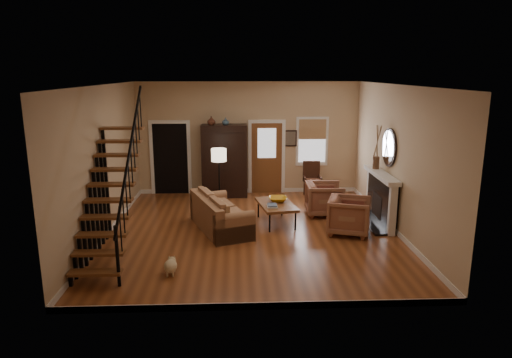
{
  "coord_description": "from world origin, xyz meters",
  "views": [
    {
      "loc": [
        -0.34,
        -9.87,
        3.59
      ],
      "look_at": [
        0.1,
        0.4,
        1.15
      ],
      "focal_mm": 32.0,
      "sensor_mm": 36.0,
      "label": 1
    }
  ],
  "objects_px": {
    "coffee_table": "(276,213)",
    "armchair_left": "(349,216)",
    "sofa": "(221,213)",
    "armoire": "(224,161)",
    "floor_lamp": "(219,181)",
    "armchair_right": "(324,199)",
    "side_chair": "(312,180)"
  },
  "relations": [
    {
      "from": "coffee_table",
      "to": "armoire",
      "type": "bearing_deg",
      "value": 116.75
    },
    {
      "from": "coffee_table",
      "to": "armchair_left",
      "type": "distance_m",
      "value": 1.77
    },
    {
      "from": "sofa",
      "to": "armchair_left",
      "type": "height_order",
      "value": "armchair_left"
    },
    {
      "from": "armoire",
      "to": "armchair_left",
      "type": "height_order",
      "value": "armoire"
    },
    {
      "from": "sofa",
      "to": "armoire",
      "type": "bearing_deg",
      "value": 69.09
    },
    {
      "from": "armoire",
      "to": "floor_lamp",
      "type": "xyz_separation_m",
      "value": [
        -0.1,
        -1.62,
        -0.21
      ]
    },
    {
      "from": "floor_lamp",
      "to": "side_chair",
      "type": "height_order",
      "value": "floor_lamp"
    },
    {
      "from": "armchair_right",
      "to": "armchair_left",
      "type": "bearing_deg",
      "value": -165.89
    },
    {
      "from": "armoire",
      "to": "floor_lamp",
      "type": "distance_m",
      "value": 1.64
    },
    {
      "from": "coffee_table",
      "to": "side_chair",
      "type": "height_order",
      "value": "side_chair"
    },
    {
      "from": "armoire",
      "to": "sofa",
      "type": "xyz_separation_m",
      "value": [
        -0.03,
        -2.95,
        -0.66
      ]
    },
    {
      "from": "armchair_left",
      "to": "floor_lamp",
      "type": "xyz_separation_m",
      "value": [
        -2.97,
        1.71,
        0.42
      ]
    },
    {
      "from": "floor_lamp",
      "to": "coffee_table",
      "type": "bearing_deg",
      "value": -34.27
    },
    {
      "from": "sofa",
      "to": "coffee_table",
      "type": "distance_m",
      "value": 1.38
    },
    {
      "from": "side_chair",
      "to": "sofa",
      "type": "bearing_deg",
      "value": -133.18
    },
    {
      "from": "sofa",
      "to": "coffee_table",
      "type": "bearing_deg",
      "value": -4.3
    },
    {
      "from": "armchair_left",
      "to": "armchair_right",
      "type": "height_order",
      "value": "armchair_left"
    },
    {
      "from": "armoire",
      "to": "side_chair",
      "type": "relative_size",
      "value": 2.06
    },
    {
      "from": "armoire",
      "to": "floor_lamp",
      "type": "bearing_deg",
      "value": -93.37
    },
    {
      "from": "coffee_table",
      "to": "armchair_right",
      "type": "relative_size",
      "value": 1.44
    },
    {
      "from": "armchair_right",
      "to": "floor_lamp",
      "type": "relative_size",
      "value": 0.54
    },
    {
      "from": "coffee_table",
      "to": "sofa",
      "type": "bearing_deg",
      "value": -163.91
    },
    {
      "from": "armchair_left",
      "to": "coffee_table",
      "type": "bearing_deg",
      "value": 82.38
    },
    {
      "from": "side_chair",
      "to": "armchair_left",
      "type": "bearing_deg",
      "value": -84.01
    },
    {
      "from": "floor_lamp",
      "to": "armchair_right",
      "type": "bearing_deg",
      "value": -6.87
    },
    {
      "from": "coffee_table",
      "to": "floor_lamp",
      "type": "xyz_separation_m",
      "value": [
        -1.39,
        0.95,
        0.59
      ]
    },
    {
      "from": "armchair_left",
      "to": "side_chair",
      "type": "xyz_separation_m",
      "value": [
        -0.33,
        3.13,
        0.09
      ]
    },
    {
      "from": "coffee_table",
      "to": "armchair_right",
      "type": "distance_m",
      "value": 1.44
    },
    {
      "from": "coffee_table",
      "to": "floor_lamp",
      "type": "distance_m",
      "value": 1.78
    },
    {
      "from": "armchair_left",
      "to": "armchair_right",
      "type": "xyz_separation_m",
      "value": [
        -0.3,
        1.39,
        -0.0
      ]
    },
    {
      "from": "sofa",
      "to": "side_chair",
      "type": "distance_m",
      "value": 3.77
    },
    {
      "from": "armchair_left",
      "to": "floor_lamp",
      "type": "distance_m",
      "value": 3.46
    }
  ]
}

